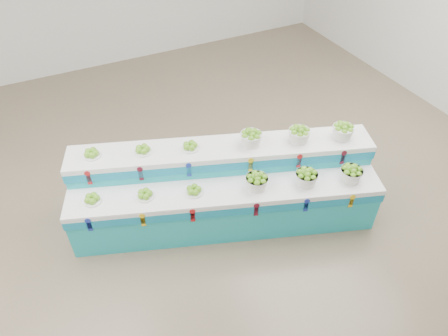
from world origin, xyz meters
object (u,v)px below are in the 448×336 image
(plate_upper_mid, at_px, (143,149))
(basket_upper_right, at_px, (343,131))
(display_stand, at_px, (224,189))
(basket_lower_left, at_px, (257,181))

(plate_upper_mid, xyz_separation_m, basket_upper_right, (2.41, -0.84, 0.06))
(display_stand, xyz_separation_m, plate_upper_mid, (-0.85, 0.55, 0.56))
(display_stand, xyz_separation_m, basket_lower_left, (0.27, -0.35, 0.32))
(basket_lower_left, relative_size, basket_upper_right, 1.00)
(display_stand, height_order, plate_upper_mid, plate_upper_mid)
(basket_lower_left, height_order, basket_upper_right, basket_upper_right)
(display_stand, xyz_separation_m, basket_upper_right, (1.56, -0.29, 0.62))
(display_stand, relative_size, basket_upper_right, 14.00)
(display_stand, distance_m, plate_upper_mid, 1.16)
(basket_upper_right, bearing_deg, plate_upper_mid, 160.80)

